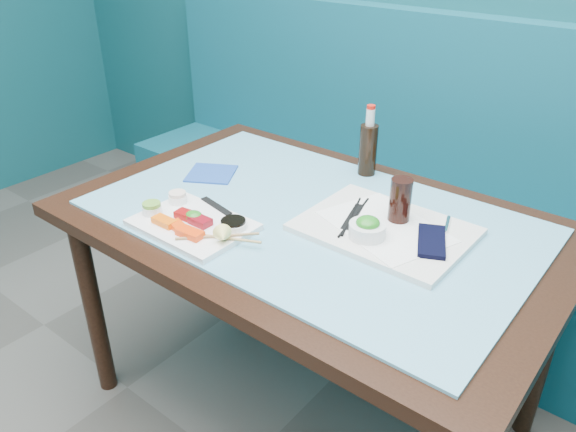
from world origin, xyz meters
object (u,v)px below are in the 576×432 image
Objects in this scene: serving_tray at (384,229)px; seaweed_bowl at (367,230)px; blue_napkin at (211,173)px; sashimi_plate at (193,225)px; dining_table at (310,242)px; cola_glass at (400,200)px; cola_bottle_body at (368,150)px; booth_bench at (428,220)px.

seaweed_bowl is at bearing -96.99° from serving_tray.
serving_tray is 0.63m from blue_napkin.
sashimi_plate is 0.72× the size of serving_tray.
sashimi_plate reaches higher than dining_table.
serving_tray is 2.99× the size of blue_napkin.
cola_glass is at bearing 80.30° from serving_tray.
seaweed_bowl reaches higher than sashimi_plate.
seaweed_bowl is (0.20, -0.03, 0.13)m from dining_table.
blue_napkin is (-0.62, 0.05, -0.03)m from seaweed_bowl.
cola_glass is 0.74× the size of cola_bottle_body.
sashimi_plate is at bearing -52.77° from blue_napkin.
serving_tray is at bearing -74.93° from booth_bench.
cola_glass is at bearing -73.15° from booth_bench.
dining_table is (0.00, -0.84, 0.29)m from booth_bench.
booth_bench reaches higher than seaweed_bowl.
sashimi_plate is 3.28× the size of seaweed_bowl.
cola_glass is (0.22, 0.10, 0.17)m from dining_table.
seaweed_bowl reaches higher than blue_napkin.
sashimi_plate is 2.59× the size of cola_glass.
cola_bottle_body is (-0.24, 0.30, 0.07)m from serving_tray.
seaweed_bowl is 0.14m from cola_glass.
serving_tray is 0.09m from cola_glass.
cola_glass is (0.22, -0.74, 0.46)m from booth_bench.
blue_napkin is at bearing -140.60° from cola_bottle_body.
booth_bench is 31.21× the size of seaweed_bowl.
cola_glass reaches higher than sashimi_plate.
blue_napkin is at bearing 127.57° from sashimi_plate.
cola_bottle_body reaches higher than seaweed_bowl.
seaweed_bowl is (0.41, 0.23, 0.03)m from sashimi_plate.
booth_bench reaches higher than dining_table.
cola_glass reaches higher than blue_napkin.
booth_bench is at bearing 79.68° from sashimi_plate.
dining_table is at bearing -2.61° from blue_napkin.
booth_bench is at bearing 105.68° from serving_tray.
booth_bench is 0.68m from cola_bottle_body.
cola_bottle_body reaches higher than sashimi_plate.
cola_bottle_body is (-0.23, 0.37, 0.05)m from seaweed_bowl.
serving_tray is at bearing -51.12° from cola_bottle_body.
cola_bottle_body is (-0.02, -0.50, 0.47)m from booth_bench.
blue_napkin is at bearing -176.93° from serving_tray.
cola_glass reaches higher than seaweed_bowl.
serving_tray is (0.42, 0.30, 0.00)m from sashimi_plate.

